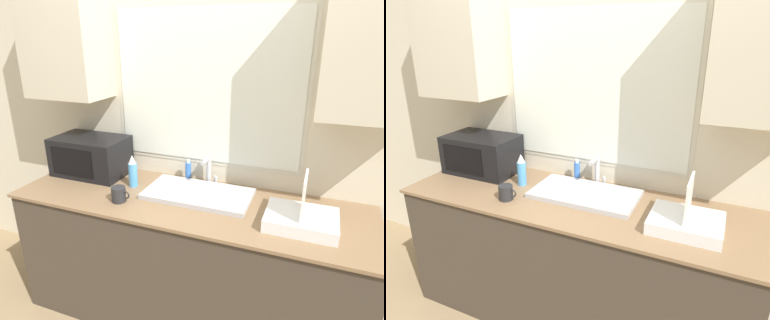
# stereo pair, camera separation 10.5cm
# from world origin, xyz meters

# --- Properties ---
(countertop) EXTENTS (2.21, 0.71, 0.89)m
(countertop) POSITION_xyz_m (0.00, 0.34, 0.45)
(countertop) COLOR #42382D
(countertop) RESTS_ON ground_plane
(wall_back) EXTENTS (6.00, 0.38, 2.60)m
(wall_back) POSITION_xyz_m (0.00, 0.66, 1.42)
(wall_back) COLOR beige
(wall_back) RESTS_ON ground_plane
(sink_basin) EXTENTS (0.67, 0.36, 0.03)m
(sink_basin) POSITION_xyz_m (0.05, 0.41, 0.91)
(sink_basin) COLOR #B2B2B7
(sink_basin) RESTS_ON countertop
(faucet) EXTENTS (0.08, 0.15, 0.21)m
(faucet) POSITION_xyz_m (0.05, 0.60, 1.02)
(faucet) COLOR #B7B7BC
(faucet) RESTS_ON countertop
(microwave) EXTENTS (0.51, 0.33, 0.28)m
(microwave) POSITION_xyz_m (-0.81, 0.48, 1.03)
(microwave) COLOR black
(microwave) RESTS_ON countertop
(dish_rack) EXTENTS (0.37, 0.30, 0.29)m
(dish_rack) POSITION_xyz_m (0.68, 0.27, 0.94)
(dish_rack) COLOR white
(dish_rack) RESTS_ON countertop
(spray_bottle) EXTENTS (0.06, 0.06, 0.22)m
(spray_bottle) POSITION_xyz_m (-0.41, 0.39, 1.00)
(spray_bottle) COLOR #4C99D8
(spray_bottle) RESTS_ON countertop
(soap_bottle) EXTENTS (0.04, 0.04, 0.16)m
(soap_bottle) POSITION_xyz_m (-0.10, 0.61, 0.97)
(soap_bottle) COLOR blue
(soap_bottle) RESTS_ON countertop
(mug_near_sink) EXTENTS (0.12, 0.09, 0.09)m
(mug_near_sink) POSITION_xyz_m (-0.38, 0.16, 0.94)
(mug_near_sink) COLOR #262628
(mug_near_sink) RESTS_ON countertop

